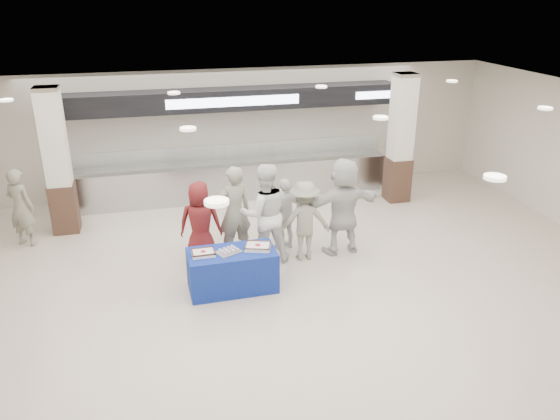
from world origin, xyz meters
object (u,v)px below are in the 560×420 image
object	(u,v)px
chef_tall	(265,214)
civilian_white	(343,206)
cupcake_tray	(229,251)
sheet_cake_right	(258,246)
chef_short	(286,214)
soldier_bg	(21,207)
soldier_a	(234,212)
soldier_b	(304,221)
display_table	(232,270)
civilian_maroon	(200,223)
sheet_cake_left	(203,253)

from	to	relation	value
chef_tall	civilian_white	xyz separation A→B (m)	(1.61, 0.01, -0.01)
cupcake_tray	civilian_white	distance (m)	2.68
sheet_cake_right	chef_tall	bearing A→B (deg)	70.33
chef_short	soldier_bg	size ratio (longest dim) A/B	0.91
chef_short	soldier_bg	bearing A→B (deg)	-38.61
soldier_a	soldier_b	bearing A→B (deg)	149.56
display_table	soldier_bg	world-z (taller)	soldier_bg
soldier_a	chef_tall	world-z (taller)	chef_tall
civilian_maroon	chef_short	xyz separation A→B (m)	(1.76, 0.24, -0.08)
sheet_cake_left	soldier_b	world-z (taller)	soldier_b
sheet_cake_right	civilian_maroon	xyz separation A→B (m)	(-0.89, 1.17, 0.04)
sheet_cake_left	cupcake_tray	bearing A→B (deg)	-1.49
civilian_white	display_table	bearing A→B (deg)	16.44
chef_tall	soldier_bg	world-z (taller)	chef_tall
sheet_cake_left	civilian_maroon	distance (m)	1.18
civilian_maroon	chef_tall	bearing A→B (deg)	-179.43
soldier_b	chef_short	bearing A→B (deg)	-60.14
chef_tall	sheet_cake_right	bearing A→B (deg)	70.35
sheet_cake_left	soldier_a	xyz separation A→B (m)	(0.77, 1.31, 0.16)
soldier_b	soldier_bg	xyz separation A→B (m)	(-5.53, 2.03, 0.03)
soldier_a	civilian_white	xyz separation A→B (m)	(2.15, -0.34, 0.05)
sheet_cake_left	civilian_maroon	size ratio (longest dim) A/B	0.24
sheet_cake_right	sheet_cake_left	bearing A→B (deg)	-179.52
display_table	civilian_maroon	bearing A→B (deg)	108.42
cupcake_tray	sheet_cake_right	bearing A→B (deg)	2.14
sheet_cake_left	chef_tall	world-z (taller)	chef_tall
civilian_maroon	soldier_a	world-z (taller)	soldier_a
display_table	civilian_maroon	world-z (taller)	civilian_maroon
display_table	sheet_cake_left	size ratio (longest dim) A/B	3.92
soldier_a	soldier_b	xyz separation A→B (m)	(1.32, -0.43, -0.14)
soldier_bg	sheet_cake_right	bearing A→B (deg)	177.47
cupcake_tray	soldier_bg	xyz separation A→B (m)	(-3.88, 2.93, 0.06)
sheet_cake_left	soldier_a	world-z (taller)	soldier_a
chef_short	civilian_white	size ratio (longest dim) A/B	0.76
civilian_maroon	civilian_white	xyz separation A→B (m)	(2.84, -0.20, 0.16)
civilian_maroon	sheet_cake_right	bearing A→B (deg)	137.52
sheet_cake_left	cupcake_tray	world-z (taller)	sheet_cake_left
chef_tall	civilian_white	distance (m)	1.61
civilian_maroon	soldier_b	size ratio (longest dim) A/B	1.04
chef_short	chef_tall	bearing A→B (deg)	17.24
sheet_cake_left	soldier_bg	distance (m)	4.51
display_table	chef_tall	size ratio (longest dim) A/B	0.77
civilian_maroon	civilian_white	bearing A→B (deg)	-173.73
civilian_maroon	cupcake_tray	bearing A→B (deg)	117.14
cupcake_tray	sheet_cake_left	bearing A→B (deg)	178.51
soldier_b	civilian_white	xyz separation A→B (m)	(0.83, 0.09, 0.19)
sheet_cake_left	civilian_white	world-z (taller)	civilian_white
civilian_white	civilian_maroon	bearing A→B (deg)	-9.33
sheet_cake_left	cupcake_tray	size ratio (longest dim) A/B	0.78
sheet_cake_left	civilian_maroon	xyz separation A→B (m)	(0.08, 1.17, 0.05)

